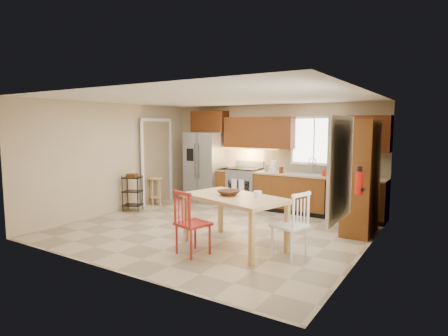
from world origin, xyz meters
TOP-DOWN VIEW (x-y plane):
  - floor at (0.00, 0.00)m, footprint 5.50×5.50m
  - ceiling at (0.00, 0.00)m, footprint 5.50×5.00m
  - wall_back at (0.00, 2.50)m, footprint 5.50×0.02m
  - wall_front at (0.00, -2.50)m, footprint 5.50×0.02m
  - wall_left at (-2.75, 0.00)m, footprint 0.02×5.00m
  - wall_right at (2.75, 0.00)m, footprint 0.02×5.00m
  - refrigerator at (-1.70, 2.12)m, footprint 0.92×0.75m
  - range_stove at (-0.55, 2.19)m, footprint 0.76×0.63m
  - base_cabinet_narrow at (-1.10, 2.20)m, footprint 0.30×0.60m
  - base_cabinet_run at (1.29, 2.20)m, footprint 2.92×0.60m
  - dishwasher at (1.85, 1.91)m, footprint 0.60×0.02m
  - backsplash at (1.29, 2.48)m, footprint 2.92×0.03m
  - upper_over_fridge at (-1.70, 2.33)m, footprint 1.00×0.35m
  - upper_left_block at (-0.25, 2.33)m, footprint 1.80×0.35m
  - upper_right_block at (2.25, 2.33)m, footprint 1.00×0.35m
  - window_back at (1.10, 2.48)m, footprint 1.12×0.04m
  - sink at (1.10, 2.20)m, footprint 0.62×0.46m
  - undercab_glow at (-0.55, 2.30)m, footprint 1.60×0.30m
  - soap_bottle at (1.48, 2.10)m, footprint 0.09×0.09m
  - paper_towel at (0.25, 2.15)m, footprint 0.12×0.12m
  - canister_steel at (0.05, 2.15)m, footprint 0.11×0.11m
  - canister_wood at (0.45, 2.12)m, footprint 0.10×0.10m
  - pantry at (2.43, 1.20)m, footprint 0.50×0.95m
  - fire_extinguisher at (2.63, 0.15)m, footprint 0.12×0.12m
  - window_right at (2.68, -1.15)m, footprint 0.04×1.02m
  - doorway at (-2.67, 1.30)m, footprint 0.04×0.95m
  - dining_table at (0.86, -0.71)m, footprint 1.90×1.38m
  - chair_red at (0.51, -1.36)m, footprint 0.58×0.58m
  - chair_white at (1.81, -0.66)m, footprint 0.58×0.58m
  - table_bowl at (0.76, -0.71)m, footprint 0.43×0.43m
  - table_jar at (1.24, -0.60)m, footprint 0.17×0.17m
  - bar_stool at (-2.50, 1.06)m, footprint 0.36×0.36m
  - utility_cart at (-2.50, 0.28)m, footprint 0.51×0.46m

SIDE VIEW (x-z plane):
  - floor at x=0.00m, z-range 0.00..0.00m
  - bar_stool at x=-2.50m, z-range 0.00..0.70m
  - utility_cart at x=-2.50m, z-range 0.00..0.83m
  - dining_table at x=0.86m, z-range 0.00..0.83m
  - base_cabinet_narrow at x=-1.10m, z-range 0.00..0.90m
  - base_cabinet_run at x=1.29m, z-range 0.00..0.90m
  - dishwasher at x=1.85m, z-range 0.06..0.84m
  - range_stove at x=-0.55m, z-range 0.00..0.92m
  - chair_red at x=0.51m, z-range 0.00..1.01m
  - chair_white at x=1.81m, z-range 0.00..1.01m
  - table_bowl at x=0.76m, z-range 0.80..0.89m
  - sink at x=1.10m, z-range 0.78..0.94m
  - table_jar at x=1.24m, z-range 0.80..0.96m
  - refrigerator at x=-1.70m, z-range 0.00..1.82m
  - canister_wood at x=0.45m, z-range 0.90..1.04m
  - canister_steel at x=0.05m, z-range 0.90..1.08m
  - soap_bottle at x=1.48m, z-range 0.90..1.09m
  - paper_towel at x=0.25m, z-range 0.90..1.18m
  - pantry at x=2.43m, z-range 0.00..2.10m
  - doorway at x=-2.67m, z-range 0.00..2.10m
  - fire_extinguisher at x=2.63m, z-range 0.92..1.28m
  - backsplash at x=1.29m, z-range 0.90..1.45m
  - wall_back at x=0.00m, z-range 0.00..2.50m
  - wall_front at x=0.00m, z-range 0.00..2.50m
  - wall_left at x=-2.75m, z-range 0.00..2.50m
  - wall_right at x=2.75m, z-range 0.00..2.50m
  - undercab_glow at x=-0.55m, z-range 1.43..1.43m
  - window_right at x=2.68m, z-range 0.79..2.11m
  - window_back at x=1.10m, z-range 1.09..2.21m
  - upper_left_block at x=-0.25m, z-range 1.45..2.20m
  - upper_right_block at x=2.25m, z-range 1.45..2.20m
  - upper_over_fridge at x=-1.70m, z-range 1.83..2.38m
  - ceiling at x=0.00m, z-range 2.49..2.51m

